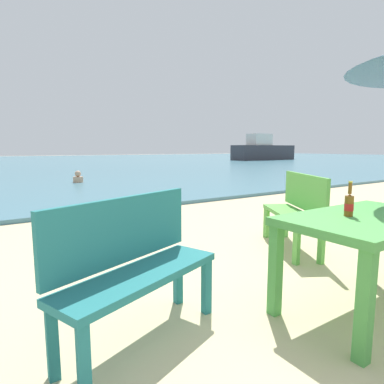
{
  "coord_description": "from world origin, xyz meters",
  "views": [
    {
      "loc": [
        -2.96,
        -1.08,
        1.27
      ],
      "look_at": [
        -0.25,
        3.0,
        0.6
      ],
      "focal_mm": 30.06,
      "sensor_mm": 36.0,
      "label": 1
    }
  ],
  "objects_px": {
    "picnic_table_green": "(368,230)",
    "boat_cargo_ship": "(263,151)",
    "bench_green_left": "(297,207)",
    "beer_bottle_amber": "(349,204)",
    "bench_teal_center": "(134,260)",
    "swimmer_person": "(78,178)"
  },
  "relations": [
    {
      "from": "boat_cargo_ship",
      "to": "picnic_table_green",
      "type": "bearing_deg",
      "value": -134.43
    },
    {
      "from": "bench_teal_center",
      "to": "bench_green_left",
      "type": "height_order",
      "value": "same"
    },
    {
      "from": "bench_teal_center",
      "to": "boat_cargo_ship",
      "type": "bearing_deg",
      "value": 42.69
    },
    {
      "from": "boat_cargo_ship",
      "to": "bench_teal_center",
      "type": "bearing_deg",
      "value": -137.31
    },
    {
      "from": "beer_bottle_amber",
      "to": "boat_cargo_ship",
      "type": "xyz_separation_m",
      "value": [
        22.37,
        22.59,
        0.18
      ]
    },
    {
      "from": "beer_bottle_amber",
      "to": "bench_teal_center",
      "type": "bearing_deg",
      "value": 158.99
    },
    {
      "from": "beer_bottle_amber",
      "to": "bench_teal_center",
      "type": "distance_m",
      "value": 1.63
    },
    {
      "from": "bench_teal_center",
      "to": "bench_green_left",
      "type": "distance_m",
      "value": 2.57
    },
    {
      "from": "picnic_table_green",
      "to": "boat_cargo_ship",
      "type": "distance_m",
      "value": 31.74
    },
    {
      "from": "swimmer_person",
      "to": "bench_teal_center",
      "type": "bearing_deg",
      "value": -102.04
    },
    {
      "from": "picnic_table_green",
      "to": "bench_green_left",
      "type": "height_order",
      "value": "bench_green_left"
    },
    {
      "from": "picnic_table_green",
      "to": "swimmer_person",
      "type": "distance_m",
      "value": 10.34
    },
    {
      "from": "beer_bottle_amber",
      "to": "boat_cargo_ship",
      "type": "height_order",
      "value": "boat_cargo_ship"
    },
    {
      "from": "picnic_table_green",
      "to": "bench_green_left",
      "type": "distance_m",
      "value": 1.56
    },
    {
      "from": "beer_bottle_amber",
      "to": "bench_green_left",
      "type": "bearing_deg",
      "value": 51.68
    },
    {
      "from": "bench_green_left",
      "to": "bench_teal_center",
      "type": "bearing_deg",
      "value": -164.84
    },
    {
      "from": "bench_teal_center",
      "to": "swimmer_person",
      "type": "relative_size",
      "value": 3.05
    },
    {
      "from": "picnic_table_green",
      "to": "bench_teal_center",
      "type": "bearing_deg",
      "value": 158.58
    },
    {
      "from": "bench_teal_center",
      "to": "swimmer_person",
      "type": "bearing_deg",
      "value": 77.96
    },
    {
      "from": "bench_teal_center",
      "to": "boat_cargo_ship",
      "type": "relative_size",
      "value": 0.17
    },
    {
      "from": "beer_bottle_amber",
      "to": "bench_green_left",
      "type": "height_order",
      "value": "beer_bottle_amber"
    },
    {
      "from": "bench_green_left",
      "to": "boat_cargo_ship",
      "type": "xyz_separation_m",
      "value": [
        21.39,
        21.35,
        0.49
      ]
    }
  ]
}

